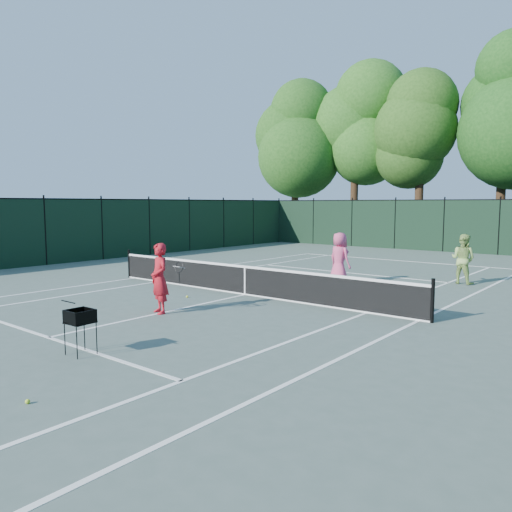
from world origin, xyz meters
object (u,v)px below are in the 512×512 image
Objects in this scene: ball_hopper at (80,317)px; player_pink at (339,258)px; coach at (160,278)px; loose_ball_midcourt at (187,297)px; player_green at (463,259)px; loose_ball_near_cart at (28,401)px.

player_pink is at bearing 86.54° from ball_hopper.
ball_hopper is (1.61, -3.25, -0.19)m from coach.
loose_ball_midcourt is at bearing 84.32° from player_pink.
coach reaches higher than player_green.
coach is 1.03× the size of player_green.
loose_ball_near_cart is at bearing -55.45° from ball_hopper.
player_pink is 5.72m from loose_ball_midcourt.
player_green is 14.94m from loose_ball_near_cart.
coach is at bearing 121.75° from loose_ball_near_cart.
player_pink is 10.35m from ball_hopper.
loose_ball_near_cart is at bearing -59.18° from loose_ball_midcourt.
ball_hopper is 5.82m from loose_ball_midcourt.
player_green is (3.37, 2.74, -0.03)m from player_pink.
ball_hopper is (0.41, -10.34, -0.19)m from player_pink.
player_pink reaches higher than loose_ball_near_cart.
ball_hopper reaches higher than loose_ball_near_cart.
loose_ball_near_cart is at bearing 116.37° from player_pink.
ball_hopper is 12.56× the size of loose_ball_midcourt.
player_pink is 4.34m from player_green.
player_pink is 26.56× the size of loose_ball_near_cart.
player_green is 25.77× the size of loose_ball_midcourt.
player_green reaches higher than ball_hopper.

